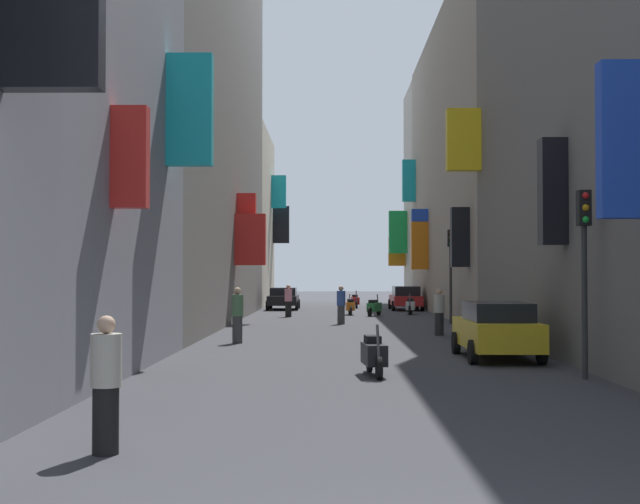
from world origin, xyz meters
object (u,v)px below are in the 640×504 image
Objects in this scene: parked_car_black at (283,298)px; pedestrian_far_away at (106,385)px; scooter_white at (410,306)px; pedestrian_crossing at (341,305)px; scooter_red at (355,301)px; pedestrian_mid_street at (237,315)px; scooter_orange at (350,306)px; pedestrian_near_right at (288,301)px; pedestrian_near_left at (439,312)px; scooter_black at (374,354)px; scooter_green at (374,307)px; parked_car_yellow at (496,329)px; traffic_light_far_corner at (584,249)px; traffic_light_near_corner at (451,259)px; parked_car_red at (406,297)px.

pedestrian_far_away reaches higher than parked_car_black.
pedestrian_crossing is at bearing -113.42° from scooter_white.
pedestrian_crossing is (-1.14, -17.40, 0.37)m from scooter_red.
pedestrian_mid_street reaches higher than pedestrian_far_away.
pedestrian_near_right reaches higher than scooter_orange.
scooter_black is at bearing -104.05° from pedestrian_near_left.
pedestrian_crossing is 0.95× the size of pedestrian_mid_street.
scooter_green is 1.13× the size of pedestrian_near_left.
scooter_white is 20.38m from pedestrian_mid_street.
scooter_black and scooter_orange have the same top height.
pedestrian_mid_street is at bearing -107.01° from scooter_green.
pedestrian_near_right reaches higher than parked_car_black.
scooter_red is at bearing 26.66° from parked_car_black.
pedestrian_near_right reaches higher than parked_car_yellow.
scooter_red is 1.18× the size of pedestrian_far_away.
pedestrian_mid_street is (-6.83, -3.43, 0.05)m from pedestrian_near_left.
parked_car_yellow is at bearing 58.56° from pedestrian_far_away.
pedestrian_far_away reaches higher than scooter_black.
pedestrian_far_away is at bearing -91.12° from pedestrian_near_right.
pedestrian_near_right is at bearing 106.49° from traffic_light_far_corner.
scooter_white is 8.91m from traffic_light_near_corner.
scooter_orange is 9.25m from traffic_light_near_corner.
traffic_light_far_corner is (0.94, -27.98, 2.25)m from scooter_white.
scooter_black is 18.42m from pedestrian_crossing.
parked_car_yellow is 2.19× the size of scooter_white.
pedestrian_near_left is at bearing -62.80° from pedestrian_crossing.
scooter_green is at bearing 96.59° from traffic_light_far_corner.
pedestrian_mid_street reaches higher than parked_car_yellow.
scooter_red is 0.48× the size of traffic_light_near_corner.
parked_car_yellow is at bearing -82.10° from scooter_orange.
parked_car_black is 9.59m from scooter_green.
pedestrian_far_away is at bearing -96.99° from pedestrian_crossing.
parked_car_red is at bearing 88.04° from pedestrian_near_left.
parked_car_black is at bearing 119.97° from scooter_orange.
pedestrian_far_away is (0.11, -41.52, 0.12)m from parked_car_black.
parked_car_yellow is at bearing -90.62° from parked_car_red.
pedestrian_near_right is 0.41× the size of traffic_light_far_corner.
scooter_white is 7.10m from pedestrian_near_right.
pedestrian_crossing is 6.62m from pedestrian_near_right.
traffic_light_far_corner is at bearing -90.03° from traffic_light_near_corner.
parked_car_red is 33.58m from traffic_light_far_corner.
parked_car_yellow is 1.00× the size of traffic_light_near_corner.
traffic_light_far_corner is at bearing -75.74° from pedestrian_crossing.
pedestrian_far_away reaches higher than scooter_green.
parked_car_yellow reaches higher than scooter_red.
pedestrian_near_right is 9.56m from traffic_light_near_corner.
scooter_black is (-0.69, -35.81, -0.00)m from scooter_red.
parked_car_black is 2.24× the size of scooter_black.
pedestrian_crossing is at bearing -105.89° from parked_car_red.
pedestrian_near_left is at bearing 96.56° from traffic_light_far_corner.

